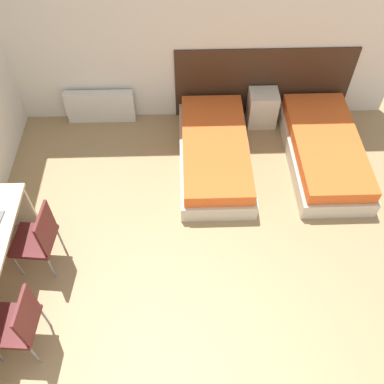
% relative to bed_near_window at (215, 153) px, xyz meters
% --- Properties ---
extents(wall_back, '(5.91, 0.05, 2.70)m').
position_rel_bed_near_window_xyz_m(wall_back, '(-0.34, 1.06, 1.15)').
color(wall_back, silver).
rests_on(wall_back, ground_plane).
extents(headboard_panel, '(2.53, 0.03, 1.12)m').
position_rel_bed_near_window_xyz_m(headboard_panel, '(0.75, 1.02, 0.36)').
color(headboard_panel, '#382316').
rests_on(headboard_panel, ground_plane).
extents(bed_near_window, '(0.94, 1.97, 0.42)m').
position_rel_bed_near_window_xyz_m(bed_near_window, '(0.00, 0.00, 0.00)').
color(bed_near_window, beige).
rests_on(bed_near_window, ground_plane).
extents(bed_near_door, '(0.94, 1.97, 0.42)m').
position_rel_bed_near_window_xyz_m(bed_near_door, '(1.49, 0.00, 0.00)').
color(bed_near_door, beige).
rests_on(bed_near_door, ground_plane).
extents(nightstand, '(0.41, 0.34, 0.54)m').
position_rel_bed_near_window_xyz_m(nightstand, '(0.75, 0.81, 0.07)').
color(nightstand, beige).
rests_on(nightstand, ground_plane).
extents(radiator, '(1.00, 0.12, 0.52)m').
position_rel_bed_near_window_xyz_m(radiator, '(-1.63, 0.94, 0.06)').
color(radiator, silver).
rests_on(radiator, ground_plane).
extents(chair_near_laptop, '(0.48, 0.48, 0.95)m').
position_rel_bed_near_window_xyz_m(chair_near_laptop, '(-2.00, -1.50, 0.32)').
color(chair_near_laptop, '#511919').
rests_on(chair_near_laptop, ground_plane).
extents(chair_near_notebook, '(0.47, 0.47, 0.95)m').
position_rel_bed_near_window_xyz_m(chair_near_notebook, '(-2.00, -2.44, 0.32)').
color(chair_near_notebook, '#511919').
rests_on(chair_near_notebook, ground_plane).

